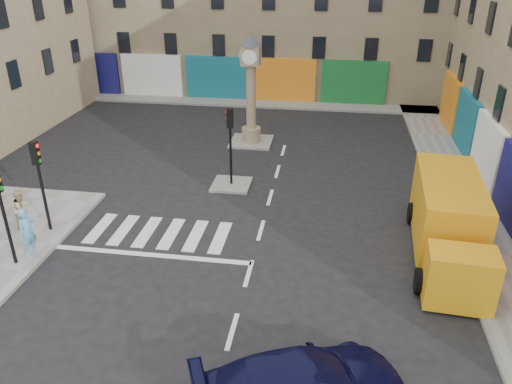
% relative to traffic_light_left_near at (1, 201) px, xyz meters
% --- Properties ---
extents(ground, '(120.00, 120.00, 0.00)m').
position_rel_traffic_light_left_near_xyz_m(ground, '(8.30, -0.20, -2.62)').
color(ground, black).
rests_on(ground, ground).
extents(sidewalk_right, '(2.60, 30.00, 0.15)m').
position_rel_traffic_light_left_near_xyz_m(sidewalk_right, '(17.00, 9.80, -2.55)').
color(sidewalk_right, gray).
rests_on(sidewalk_right, ground).
extents(sidewalk_far, '(32.00, 2.40, 0.15)m').
position_rel_traffic_light_left_near_xyz_m(sidewalk_far, '(4.30, 22.00, -2.55)').
color(sidewalk_far, gray).
rests_on(sidewalk_far, ground).
extents(island_near, '(1.80, 1.80, 0.12)m').
position_rel_traffic_light_left_near_xyz_m(island_near, '(6.30, 7.80, -2.56)').
color(island_near, gray).
rests_on(island_near, ground).
extents(island_far, '(2.40, 2.40, 0.12)m').
position_rel_traffic_light_left_near_xyz_m(island_far, '(6.30, 13.80, -2.56)').
color(island_far, gray).
rests_on(island_far, ground).
extents(traffic_light_left_near, '(0.28, 0.22, 3.70)m').
position_rel_traffic_light_left_near_xyz_m(traffic_light_left_near, '(0.00, 0.00, 0.00)').
color(traffic_light_left_near, black).
rests_on(traffic_light_left_near, sidewalk_left).
extents(traffic_light_left_far, '(0.28, 0.22, 3.70)m').
position_rel_traffic_light_left_near_xyz_m(traffic_light_left_far, '(0.00, 2.40, 0.00)').
color(traffic_light_left_far, black).
rests_on(traffic_light_left_far, sidewalk_left).
extents(traffic_light_island, '(0.28, 0.22, 3.70)m').
position_rel_traffic_light_left_near_xyz_m(traffic_light_island, '(6.30, 7.80, -0.03)').
color(traffic_light_island, black).
rests_on(traffic_light_island, island_near).
extents(clock_pillar, '(1.20, 1.20, 6.10)m').
position_rel_traffic_light_left_near_xyz_m(clock_pillar, '(6.30, 13.80, 0.93)').
color(clock_pillar, '#9B8C66').
rests_on(clock_pillar, island_far).
extents(yellow_van, '(2.86, 7.35, 2.62)m').
position_rel_traffic_light_left_near_xyz_m(yellow_van, '(15.29, 3.29, -1.32)').
color(yellow_van, orange).
rests_on(yellow_van, ground).
extents(pedestrian_blue, '(0.61, 0.77, 1.86)m').
position_rel_traffic_light_left_near_xyz_m(pedestrian_blue, '(0.30, 0.58, -1.54)').
color(pedestrian_blue, '#5DA6D6').
rests_on(pedestrian_blue, sidewalk_left).
extents(pedestrian_tan, '(0.63, 0.79, 1.57)m').
position_rel_traffic_light_left_near_xyz_m(pedestrian_tan, '(-1.13, 2.49, -1.68)').
color(pedestrian_tan, tan).
rests_on(pedestrian_tan, sidewalk_left).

